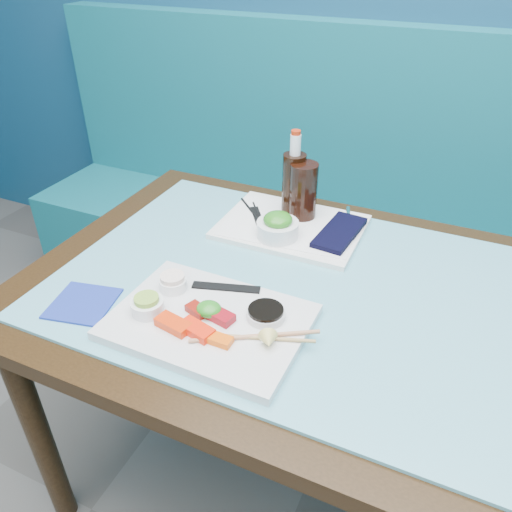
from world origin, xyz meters
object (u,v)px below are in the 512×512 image
at_px(seaweed_bowl, 278,229).
at_px(cola_glass, 303,191).
at_px(serving_tray, 291,227).
at_px(dining_table, 321,321).
at_px(blue_napkin, 83,303).
at_px(cola_bottle_body, 294,186).
at_px(booth_bench, 382,251).
at_px(sashimi_plate, 209,322).

xyz_separation_m(seaweed_bowl, cola_glass, (0.02, 0.13, 0.06)).
height_order(serving_tray, cola_glass, cola_glass).
height_order(dining_table, cola_glass, cola_glass).
bearing_deg(dining_table, blue_napkin, -150.35).
height_order(seaweed_bowl, blue_napkin, seaweed_bowl).
bearing_deg(serving_tray, dining_table, -53.78).
xyz_separation_m(cola_glass, cola_bottle_body, (-0.04, 0.02, -0.00)).
xyz_separation_m(booth_bench, cola_glass, (-0.16, -0.56, 0.48)).
height_order(dining_table, blue_napkin, blue_napkin).
xyz_separation_m(serving_tray, seaweed_bowl, (-0.01, -0.07, 0.03)).
height_order(seaweed_bowl, cola_glass, cola_glass).
bearing_deg(cola_glass, cola_bottle_body, 149.39).
bearing_deg(cola_bottle_body, booth_bench, 69.97).
xyz_separation_m(dining_table, cola_glass, (-0.16, 0.28, 0.18)).
distance_m(serving_tray, seaweed_bowl, 0.08).
bearing_deg(booth_bench, blue_napkin, -112.89).
distance_m(serving_tray, cola_bottle_body, 0.12).
bearing_deg(booth_bench, cola_glass, -105.97).
distance_m(dining_table, seaweed_bowl, 0.27).
bearing_deg(cola_bottle_body, serving_tray, -71.24).
bearing_deg(sashimi_plate, dining_table, 50.54).
bearing_deg(blue_napkin, serving_tray, 58.96).
height_order(serving_tray, seaweed_bowl, seaweed_bowl).
height_order(serving_tray, blue_napkin, serving_tray).
bearing_deg(serving_tray, cola_bottle_body, 108.52).
relative_size(booth_bench, blue_napkin, 22.90).
relative_size(dining_table, blue_napkin, 10.68).
xyz_separation_m(dining_table, sashimi_plate, (-0.18, -0.21, 0.10)).
relative_size(booth_bench, sashimi_plate, 7.60).
distance_m(dining_table, blue_napkin, 0.54).
xyz_separation_m(serving_tray, cola_bottle_body, (-0.03, 0.08, 0.08)).
bearing_deg(blue_napkin, sashimi_plate, 10.49).
distance_m(seaweed_bowl, blue_napkin, 0.51).
bearing_deg(cola_glass, booth_bench, 74.03).
distance_m(dining_table, sashimi_plate, 0.30).
xyz_separation_m(sashimi_plate, cola_glass, (0.02, 0.50, 0.08)).
distance_m(sashimi_plate, seaweed_bowl, 0.37).
xyz_separation_m(dining_table, blue_napkin, (-0.47, -0.27, 0.09)).
bearing_deg(seaweed_bowl, dining_table, -40.66).
bearing_deg(serving_tray, sashimi_plate, -91.67).
height_order(cola_glass, cola_bottle_body, cola_bottle_body).
distance_m(sashimi_plate, cola_glass, 0.50).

